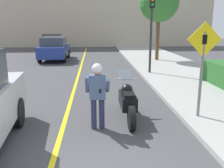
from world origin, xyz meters
TOP-DOWN VIEW (x-y plane):
  - road_center_line at (-0.60, 6.00)m, footprint 0.12×36.00m
  - building_backdrop at (0.00, 26.00)m, footprint 28.00×1.20m
  - motorcycle at (1.14, 3.05)m, footprint 0.62×2.18m
  - person_biker at (0.30, 2.42)m, footprint 0.59×0.46m
  - crossing_sign at (3.07, 2.79)m, footprint 0.91×0.08m
  - traffic_light at (3.11, 9.10)m, footprint 0.26×0.30m
  - street_tree at (4.64, 13.74)m, footprint 2.67×2.67m
  - parked_car_blue at (-2.63, 14.88)m, footprint 1.88×4.20m
  - parked_car_red at (-3.68, 21.18)m, footprint 1.88×4.20m

SIDE VIEW (x-z plane):
  - road_center_line at x=-0.60m, z-range 0.00..0.01m
  - motorcycle at x=1.14m, z-range -0.14..1.16m
  - parked_car_blue at x=-2.63m, z-range 0.02..1.70m
  - parked_car_red at x=-3.68m, z-range 0.02..1.70m
  - person_biker at x=0.30m, z-range 0.18..1.87m
  - crossing_sign at x=3.07m, z-range 0.39..2.92m
  - traffic_light at x=3.11m, z-range 0.89..4.87m
  - street_tree at x=4.64m, z-range 1.39..6.62m
  - building_backdrop at x=0.00m, z-range 0.00..8.84m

